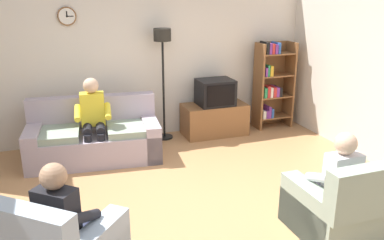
% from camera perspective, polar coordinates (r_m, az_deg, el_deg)
% --- Properties ---
extents(ground_plane, '(12.00, 12.00, 0.00)m').
position_cam_1_polar(ground_plane, '(4.84, 1.47, -12.02)').
color(ground_plane, '#B27F51').
extents(back_wall_assembly, '(6.20, 0.17, 2.70)m').
position_cam_1_polar(back_wall_assembly, '(6.83, -6.48, 8.83)').
color(back_wall_assembly, silver).
rests_on(back_wall_assembly, ground_plane).
extents(couch, '(1.98, 1.07, 0.90)m').
position_cam_1_polar(couch, '(6.15, -13.74, -2.63)').
color(couch, '#A899A8').
rests_on(couch, ground_plane).
extents(tv_stand, '(1.10, 0.56, 0.54)m').
position_cam_1_polar(tv_stand, '(7.02, 3.19, 0.11)').
color(tv_stand, brown).
rests_on(tv_stand, ground_plane).
extents(tv, '(0.60, 0.49, 0.44)m').
position_cam_1_polar(tv, '(6.87, 3.34, 3.97)').
color(tv, black).
rests_on(tv, tv_stand).
extents(bookshelf, '(0.68, 0.36, 1.58)m').
position_cam_1_polar(bookshelf, '(7.44, 11.19, 5.12)').
color(bookshelf, brown).
rests_on(bookshelf, ground_plane).
extents(floor_lamp, '(0.28, 0.28, 1.85)m').
position_cam_1_polar(floor_lamp, '(6.57, -4.19, 9.41)').
color(floor_lamp, black).
rests_on(floor_lamp, ground_plane).
extents(armchair_near_bookshelf, '(0.81, 0.88, 0.90)m').
position_cam_1_polar(armchair_near_bookshelf, '(4.45, 20.02, -11.85)').
color(armchair_near_bookshelf, gray).
rests_on(armchair_near_bookshelf, ground_plane).
extents(person_on_couch, '(0.54, 0.56, 1.24)m').
position_cam_1_polar(person_on_couch, '(5.92, -13.89, 0.51)').
color(person_on_couch, yellow).
rests_on(person_on_couch, ground_plane).
extents(person_in_left_armchair, '(0.63, 0.64, 1.12)m').
position_cam_1_polar(person_in_left_armchair, '(3.64, -17.60, -12.84)').
color(person_in_left_armchair, black).
rests_on(person_in_left_armchair, ground_plane).
extents(person_in_right_armchair, '(0.51, 0.54, 1.12)m').
position_cam_1_polar(person_in_right_armchair, '(4.37, 19.72, -7.74)').
color(person_in_right_armchair, silver).
rests_on(person_in_right_armchair, ground_plane).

